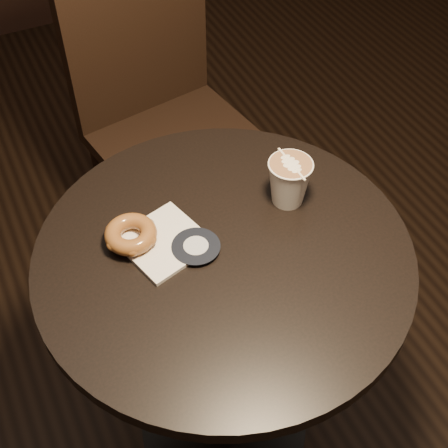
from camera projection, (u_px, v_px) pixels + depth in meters
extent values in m
plane|color=black|center=(224.00, 426.00, 1.70)|extent=(4.50, 4.50, 0.00)
cylinder|color=black|center=(224.00, 256.00, 1.15)|extent=(0.70, 0.70, 0.03)
cylinder|color=black|center=(224.00, 357.00, 1.42)|extent=(0.07, 0.07, 0.70)
cylinder|color=black|center=(224.00, 424.00, 1.69)|extent=(0.44, 0.44, 0.02)
cube|color=black|center=(179.00, 146.00, 1.76)|extent=(0.48, 0.48, 0.04)
cube|color=black|center=(134.00, 18.00, 1.63)|extent=(0.42, 0.11, 0.57)
cylinder|color=black|center=(164.00, 267.00, 1.76)|extent=(0.04, 0.04, 0.47)
cylinder|color=black|center=(264.00, 214.00, 1.90)|extent=(0.04, 0.04, 0.47)
cylinder|color=black|center=(105.00, 194.00, 1.96)|extent=(0.04, 0.04, 0.47)
cylinder|color=black|center=(199.00, 150.00, 2.10)|extent=(0.04, 0.04, 0.47)
cube|color=silver|center=(164.00, 242.00, 1.15)|extent=(0.17, 0.17, 0.01)
torus|color=brown|center=(131.00, 234.00, 1.13)|extent=(0.10, 0.10, 0.03)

